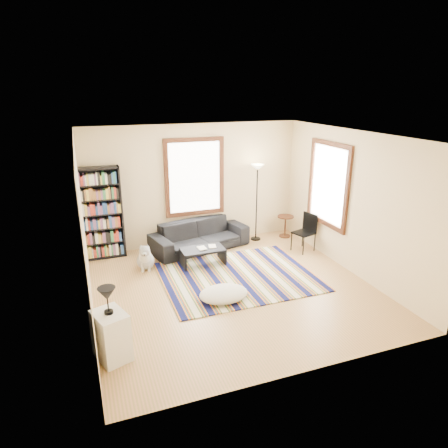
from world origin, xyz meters
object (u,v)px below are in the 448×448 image
object	(u,v)px
floor_lamp	(257,203)
white_cabinet	(111,336)
sofa	(200,235)
bookshelf	(101,214)
folding_chair	(304,233)
coffee_table	(203,257)
side_table	(285,226)
dog	(145,256)
floor_cushion	(224,294)

from	to	relation	value
floor_lamp	white_cabinet	world-z (taller)	floor_lamp
sofa	bookshelf	bearing A→B (deg)	159.20
folding_chair	white_cabinet	bearing A→B (deg)	-168.82
bookshelf	floor_lamp	bearing A→B (deg)	-2.73
coffee_table	floor_lamp	xyz separation A→B (m)	(1.66, 0.96, 0.75)
side_table	dog	bearing A→B (deg)	-169.45
white_cabinet	floor_cushion	bearing A→B (deg)	6.76
coffee_table	folding_chair	bearing A→B (deg)	-1.39
bookshelf	folding_chair	world-z (taller)	bookshelf
folding_chair	coffee_table	bearing A→B (deg)	160.90
bookshelf	side_table	distance (m)	4.40
side_table	white_cabinet	distance (m)	5.64
floor_cushion	side_table	bearing A→B (deg)	43.93
floor_lamp	side_table	world-z (taller)	floor_lamp
sofa	coffee_table	world-z (taller)	sofa
sofa	floor_cushion	size ratio (longest dim) A/B	2.55
floor_cushion	dog	bearing A→B (deg)	121.45
sofa	side_table	world-z (taller)	sofa
bookshelf	coffee_table	distance (m)	2.37
sofa	bookshelf	distance (m)	2.22
bookshelf	sofa	bearing A→B (deg)	-7.32
coffee_table	floor_cushion	world-z (taller)	coffee_table
bookshelf	dog	bearing A→B (deg)	-50.67
side_table	white_cabinet	size ratio (longest dim) A/B	0.77
floor_lamp	sofa	bearing A→B (deg)	-176.09
bookshelf	folding_chair	xyz separation A→B (m)	(4.28, -1.19, -0.57)
bookshelf	side_table	xyz separation A→B (m)	(4.33, -0.24, -0.73)
floor_cushion	white_cabinet	bearing A→B (deg)	-153.69
sofa	dog	world-z (taller)	sofa
coffee_table	sofa	bearing A→B (deg)	77.41
floor_cushion	floor_lamp	bearing A→B (deg)	54.98
coffee_table	dog	size ratio (longest dim) A/B	1.59
folding_chair	side_table	bearing A→B (deg)	69.27
floor_cushion	coffee_table	bearing A→B (deg)	86.61
floor_cushion	folding_chair	xyz separation A→B (m)	(2.47, 1.47, 0.32)
sofa	floor_cushion	distance (m)	2.42
coffee_table	floor_lamp	size ratio (longest dim) A/B	0.48
folding_chair	white_cabinet	world-z (taller)	folding_chair
white_cabinet	bookshelf	bearing A→B (deg)	67.83
dog	side_table	bearing A→B (deg)	20.48
coffee_table	folding_chair	distance (m)	2.39
sofa	white_cabinet	xyz separation A→B (m)	(-2.27, -3.38, 0.02)
floor_lamp	side_table	size ratio (longest dim) A/B	3.44
dog	white_cabinet	bearing A→B (deg)	-98.50
floor_cushion	floor_lamp	xyz separation A→B (m)	(1.75, 2.49, 0.82)
bookshelf	floor_cushion	xyz separation A→B (m)	(1.82, -2.66, -0.89)
floor_cushion	side_table	world-z (taller)	side_table
sofa	floor_lamp	xyz separation A→B (m)	(1.46, 0.10, 0.60)
coffee_table	floor_cushion	distance (m)	1.54
folding_chair	dog	distance (m)	3.55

